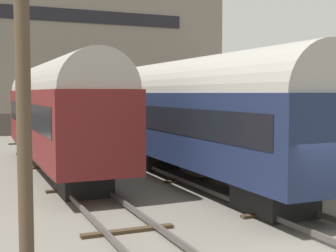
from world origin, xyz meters
TOP-DOWN VIEW (x-y plane):
  - train_car_brown at (4.90, 13.29)m, footprint 3.07×17.53m
  - train_car_maroon at (-4.90, 13.75)m, footprint 2.99×16.37m
  - train_car_navy at (0.00, 8.22)m, footprint 3.10×15.35m
  - utility_pole at (-7.99, -1.14)m, footprint 1.80×0.24m
  - warehouse_building at (-0.71, 40.29)m, footprint 33.11×11.81m

SIDE VIEW (x-z plane):
  - train_car_brown at x=4.90m, z-range 0.33..5.41m
  - train_car_navy at x=0.00m, z-range 0.34..5.58m
  - train_car_maroon at x=-4.90m, z-range 0.37..5.68m
  - utility_pole at x=-7.99m, z-range 0.16..8.46m
  - warehouse_building at x=-0.71m, z-range 0.00..19.73m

